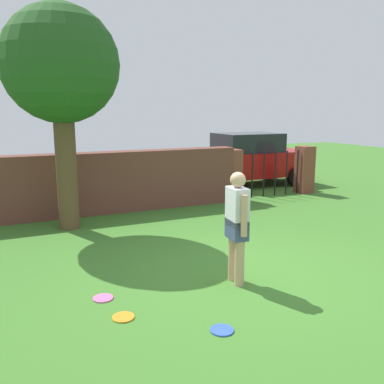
# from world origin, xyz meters

# --- Properties ---
(ground_plane) EXTENTS (40.00, 40.00, 0.00)m
(ground_plane) POSITION_xyz_m (0.00, 0.00, 0.00)
(ground_plane) COLOR #3D7528
(brick_wall) EXTENTS (7.85, 0.50, 1.48)m
(brick_wall) POSITION_xyz_m (-1.50, 4.68, 0.74)
(brick_wall) COLOR brown
(brick_wall) RESTS_ON ground
(tree) EXTENTS (2.32, 2.32, 4.51)m
(tree) POSITION_xyz_m (-2.02, 3.65, 3.28)
(tree) COLOR brown
(tree) RESTS_ON ground
(person) EXTENTS (0.26, 0.54, 1.62)m
(person) POSITION_xyz_m (-0.29, -0.29, 0.90)
(person) COLOR tan
(person) RESTS_ON ground
(fence_gate) EXTENTS (2.96, 0.44, 1.40)m
(fence_gate) POSITION_xyz_m (3.79, 4.68, 0.70)
(fence_gate) COLOR brown
(fence_gate) RESTS_ON ground
(car) EXTENTS (4.21, 1.94, 1.72)m
(car) POSITION_xyz_m (4.14, 6.46, 0.86)
(car) COLOR #A51111
(car) RESTS_ON ground
(frisbee_orange) EXTENTS (0.27, 0.27, 0.02)m
(frisbee_orange) POSITION_xyz_m (-2.07, -0.64, 0.01)
(frisbee_orange) COLOR orange
(frisbee_orange) RESTS_ON ground
(frisbee_pink) EXTENTS (0.27, 0.27, 0.02)m
(frisbee_pink) POSITION_xyz_m (-2.17, -0.02, 0.01)
(frisbee_pink) COLOR pink
(frisbee_pink) RESTS_ON ground
(frisbee_blue) EXTENTS (0.27, 0.27, 0.02)m
(frisbee_blue) POSITION_xyz_m (-1.13, -1.41, 0.01)
(frisbee_blue) COLOR blue
(frisbee_blue) RESTS_ON ground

